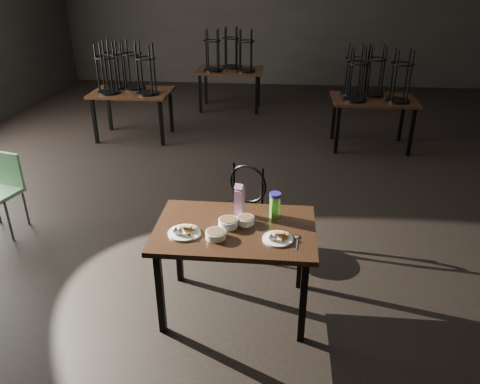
# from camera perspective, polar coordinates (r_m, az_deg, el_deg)

# --- Properties ---
(main_table) EXTENTS (1.20, 0.80, 0.75)m
(main_table) POSITION_cam_1_polar(r_m,az_deg,el_deg) (3.54, -0.61, -5.44)
(main_table) COLOR black
(main_table) RESTS_ON ground
(plate_left) EXTENTS (0.24, 0.24, 0.08)m
(plate_left) POSITION_cam_1_polar(r_m,az_deg,el_deg) (3.43, -6.86, -4.78)
(plate_left) COLOR white
(plate_left) RESTS_ON main_table
(plate_right) EXTENTS (0.22, 0.22, 0.07)m
(plate_right) POSITION_cam_1_polar(r_m,az_deg,el_deg) (3.35, 4.60, -5.54)
(plate_right) COLOR white
(plate_right) RESTS_ON main_table
(bowl_near) EXTENTS (0.15, 0.15, 0.06)m
(bowl_near) POSITION_cam_1_polar(r_m,az_deg,el_deg) (3.50, -1.45, -3.76)
(bowl_near) COLOR white
(bowl_near) RESTS_ON main_table
(bowl_far) EXTENTS (0.13, 0.13, 0.05)m
(bowl_far) POSITION_cam_1_polar(r_m,az_deg,el_deg) (3.54, 0.67, -3.43)
(bowl_far) COLOR white
(bowl_far) RESTS_ON main_table
(bowl_big) EXTENTS (0.15, 0.15, 0.05)m
(bowl_big) POSITION_cam_1_polar(r_m,az_deg,el_deg) (3.36, -2.98, -5.18)
(bowl_big) COLOR white
(bowl_big) RESTS_ON main_table
(juice_carton) EXTENTS (0.08, 0.08, 0.26)m
(juice_carton) POSITION_cam_1_polar(r_m,az_deg,el_deg) (3.62, -0.07, -1.04)
(juice_carton) COLOR #881873
(juice_carton) RESTS_ON main_table
(water_bottle) EXTENTS (0.09, 0.09, 0.20)m
(water_bottle) POSITION_cam_1_polar(r_m,az_deg,el_deg) (3.61, 4.28, -1.55)
(water_bottle) COLOR #6EDC40
(water_bottle) RESTS_ON main_table
(spoon) EXTENTS (0.04, 0.19, 0.01)m
(spoon) POSITION_cam_1_polar(r_m,az_deg,el_deg) (3.39, 6.93, -5.53)
(spoon) COLOR silver
(spoon) RESTS_ON main_table
(bentwood_chair) EXTENTS (0.45, 0.44, 0.85)m
(bentwood_chair) POSITION_cam_1_polar(r_m,az_deg,el_deg) (4.39, 0.33, -1.29)
(bentwood_chair) COLOR black
(bentwood_chair) RESTS_ON ground
(school_chair) EXTENTS (0.47, 0.47, 0.82)m
(school_chair) POSITION_cam_1_polar(r_m,az_deg,el_deg) (5.31, -27.09, 0.68)
(school_chair) COLOR #7EC48A
(school_chair) RESTS_ON ground
(bg_table_left) EXTENTS (1.20, 0.80, 1.48)m
(bg_table_left) POSITION_cam_1_polar(r_m,az_deg,el_deg) (7.56, -13.33, 12.26)
(bg_table_left) COLOR black
(bg_table_left) RESTS_ON ground
(bg_table_right) EXTENTS (1.20, 0.80, 1.48)m
(bg_table_right) POSITION_cam_1_polar(r_m,az_deg,el_deg) (7.21, 15.83, 11.33)
(bg_table_right) COLOR black
(bg_table_right) RESTS_ON ground
(bg_table_far) EXTENTS (1.20, 0.80, 1.48)m
(bg_table_far) POSITION_cam_1_polar(r_m,az_deg,el_deg) (8.95, -1.22, 14.88)
(bg_table_far) COLOR black
(bg_table_far) RESTS_ON ground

